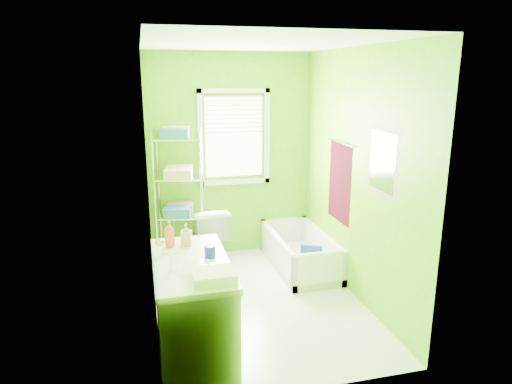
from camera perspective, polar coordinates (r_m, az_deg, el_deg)
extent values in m
plane|color=silver|center=(4.96, 0.25, -13.47)|extent=(2.90, 2.90, 0.00)
cube|color=#5AA508|center=(5.88, -3.24, 4.45)|extent=(2.10, 0.04, 2.60)
cube|color=#5AA508|center=(3.17, 6.79, -4.51)|extent=(2.10, 0.04, 2.60)
cube|color=#5AA508|center=(4.36, -13.22, 0.52)|extent=(0.04, 2.90, 2.60)
cube|color=#5AA508|center=(4.86, 12.36, 1.98)|extent=(0.04, 2.90, 2.60)
cube|color=white|center=(4.39, 0.29, 18.09)|extent=(2.10, 2.90, 0.04)
cube|color=white|center=(5.85, -2.77, 6.87)|extent=(0.74, 0.01, 1.01)
cube|color=white|center=(5.93, -2.67, 1.28)|extent=(0.92, 0.05, 0.06)
cube|color=white|center=(5.78, -2.80, 12.55)|extent=(0.92, 0.05, 0.06)
cube|color=white|center=(5.76, -6.96, 6.66)|extent=(0.06, 0.05, 1.22)
cube|color=white|center=(5.93, 1.38, 6.99)|extent=(0.06, 0.05, 1.22)
cube|color=white|center=(5.79, -2.76, 9.68)|extent=(0.72, 0.02, 0.50)
cube|color=white|center=(3.50, -12.37, -8.09)|extent=(0.02, 0.80, 2.00)
sphere|color=gold|center=(3.81, -11.98, -6.18)|extent=(0.07, 0.07, 0.07)
cube|color=#3A0612|center=(5.19, 10.43, 1.18)|extent=(0.02, 0.58, 0.90)
cylinder|color=silver|center=(5.10, 10.50, 6.09)|extent=(0.02, 0.62, 0.02)
cube|color=#CC5972|center=(4.33, 15.59, 3.65)|extent=(0.02, 0.54, 0.64)
cube|color=white|center=(4.32, 15.50, 3.64)|extent=(0.01, 0.44, 0.54)
cube|color=white|center=(5.78, 5.43, -8.77)|extent=(0.65, 1.39, 0.09)
cube|color=white|center=(5.64, 2.65, -7.57)|extent=(0.06, 1.39, 0.42)
cube|color=white|center=(5.82, 8.20, -6.98)|extent=(0.06, 1.39, 0.42)
cube|color=white|center=(5.15, 7.95, -9.90)|extent=(0.65, 0.06, 0.42)
cube|color=white|center=(6.31, 3.47, -5.13)|extent=(0.65, 0.06, 0.42)
cylinder|color=white|center=(5.07, 8.03, -7.75)|extent=(0.65, 0.06, 0.06)
cylinder|color=#1333B4|center=(5.43, 6.81, -9.53)|extent=(0.37, 0.37, 0.06)
cylinder|color=#FFFB1A|center=(5.40, 6.83, -8.96)|extent=(0.34, 0.34, 0.05)
cube|color=#1333B4|center=(5.51, 6.92, -7.82)|extent=(0.25, 0.14, 0.24)
imported|color=white|center=(5.74, -5.84, -5.39)|extent=(0.45, 0.76, 0.76)
cube|color=white|center=(3.92, -7.87, -14.79)|extent=(0.57, 1.14, 0.83)
cube|color=white|center=(3.73, -8.10, -8.88)|extent=(0.60, 1.17, 0.05)
ellipsoid|color=white|center=(3.59, -7.51, -9.90)|extent=(0.39, 0.51, 0.14)
cylinder|color=silver|center=(3.54, -10.58, -8.65)|extent=(0.03, 0.03, 0.16)
cylinder|color=silver|center=(3.51, -10.64, -7.60)|extent=(0.12, 0.02, 0.02)
imported|color=#EA5044|center=(4.00, -10.77, -5.15)|extent=(0.09, 0.09, 0.24)
imported|color=pink|center=(4.02, -8.72, -5.29)|extent=(0.11, 0.11, 0.20)
cylinder|color=#181D9F|center=(3.75, -5.78, -7.41)|extent=(0.09, 0.09, 0.10)
cube|color=white|center=(3.35, -5.34, -10.43)|extent=(0.31, 0.24, 0.08)
cylinder|color=silver|center=(5.54, -12.49, -1.32)|extent=(0.02, 0.02, 1.70)
cylinder|color=silver|center=(5.85, -12.03, -0.44)|extent=(0.02, 0.02, 1.70)
cylinder|color=silver|center=(5.48, -6.87, -1.24)|extent=(0.02, 0.02, 1.70)
cylinder|color=silver|center=(5.80, -6.71, -0.36)|extent=(0.02, 0.02, 1.70)
cube|color=silver|center=(5.88, -9.25, -7.32)|extent=(0.62, 0.45, 0.02)
cube|color=silver|center=(5.72, -9.45, -2.88)|extent=(0.62, 0.45, 0.02)
cube|color=silver|center=(5.60, -9.65, 1.79)|extent=(0.62, 0.45, 0.02)
cube|color=silver|center=(5.51, -9.86, 6.63)|extent=(0.62, 0.45, 0.02)
cube|color=#2B5B9D|center=(5.40, -10.15, 7.18)|extent=(0.35, 0.27, 0.12)
cube|color=white|center=(5.63, -9.96, 7.48)|extent=(0.35, 0.27, 0.12)
cube|color=pink|center=(5.48, -9.71, 2.23)|extent=(0.35, 0.27, 0.12)
cube|color=#F2F193|center=(5.71, -9.55, 2.73)|extent=(0.35, 0.27, 0.12)
cube|color=#2B5B9D|center=(5.62, -9.84, -2.48)|extent=(0.35, 0.27, 0.12)
cube|color=pink|center=(5.83, -9.46, -1.84)|extent=(0.35, 0.27, 0.12)
cube|color=pink|center=(5.78, -6.55, -5.30)|extent=(0.08, 0.30, 0.53)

